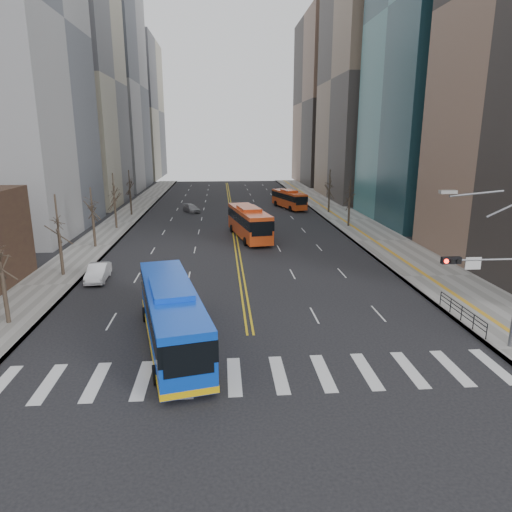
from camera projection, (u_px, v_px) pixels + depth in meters
ground at (257, 375)px, 23.96m from camera, size 220.00×220.00×0.00m
sidewalk_right at (349, 220)px, 68.65m from camera, size 7.00×130.00×0.15m
sidewalk_left at (119, 223)px, 66.12m from camera, size 5.00×130.00×0.15m
crosswalk at (257, 375)px, 23.96m from camera, size 26.70×4.00×0.01m
centerline at (231, 211)px, 77.02m from camera, size 0.55×100.00×0.01m
office_towers at (228, 71)px, 84.02m from camera, size 83.00×134.00×58.00m
signal_mast at (497, 270)px, 25.68m from camera, size 5.37×0.37×9.39m
pedestrian_railing at (462, 311)px, 30.60m from camera, size 0.06×6.06×1.02m
street_trees at (176, 199)px, 55.52m from camera, size 35.20×47.20×7.60m
blue_bus at (172, 314)px, 26.96m from camera, size 5.59×13.52×3.82m
red_bus_near at (249, 221)px, 56.06m from camera, size 4.95×12.64×3.88m
red_bus_far at (289, 198)px, 79.58m from camera, size 4.98×10.47×3.26m
car_white at (98, 272)px, 39.68m from camera, size 1.74×4.49×1.46m
car_dark_mid at (300, 204)px, 80.87m from camera, size 1.93×4.24×1.41m
car_silver at (192, 208)px, 75.96m from camera, size 3.43×4.73×1.27m
car_dark_far at (278, 192)px, 99.78m from camera, size 2.62×4.18×1.08m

